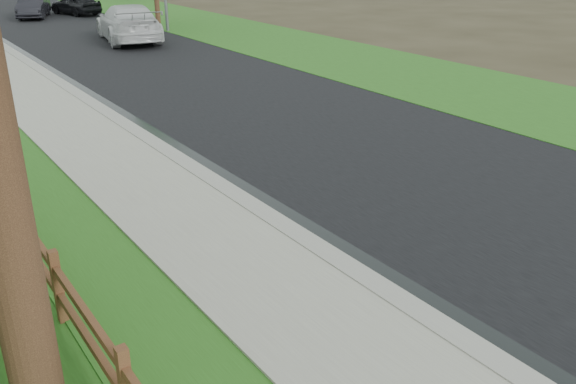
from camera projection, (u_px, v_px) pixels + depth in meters
road at (55, 24)px, 34.96m from camera, size 8.00×90.00×0.02m
verge_far at (166, 15)px, 38.59m from camera, size 6.00×90.00×0.04m
ranch_fence at (34, 248)px, 8.84m from camera, size 0.12×16.92×1.10m
white_suv at (128, 23)px, 28.96m from camera, size 3.50×6.29×1.72m
dark_car_mid at (76, 4)px, 38.61m from camera, size 2.53×4.17×1.33m
dark_car_far at (33, 6)px, 37.15m from camera, size 2.94×4.42×1.38m
boulder at (8, 259)px, 9.14m from camera, size 0.96×0.72×0.63m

